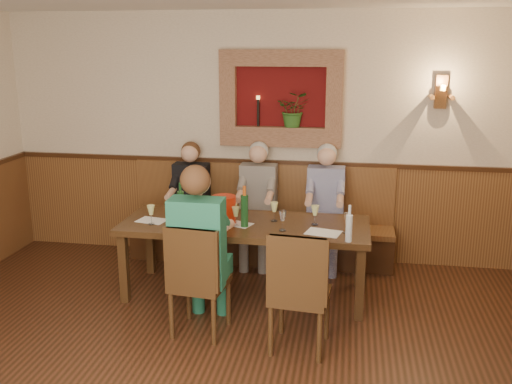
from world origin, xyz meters
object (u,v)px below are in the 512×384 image
(chair_near_right, at_px, (299,315))
(water_bottle, at_px, (349,227))
(person_bench_right, at_px, (325,218))
(spittoon_bucket, at_px, (224,209))
(bench, at_px, (260,233))
(wine_bottle_green_b, at_px, (181,204))
(person_chair_front, at_px, (201,262))
(person_bench_mid, at_px, (257,215))
(person_bench_left, at_px, (190,213))
(dining_table, at_px, (245,230))
(wine_bottle_green_a, at_px, (244,210))
(chair_near_left, at_px, (199,301))

(chair_near_right, xyz_separation_m, water_bottle, (0.37, 0.59, 0.58))
(person_bench_right, height_order, spittoon_bucket, person_bench_right)
(bench, bearing_deg, water_bottle, -53.01)
(spittoon_bucket, distance_m, wine_bottle_green_b, 0.45)
(bench, relative_size, person_bench_right, 2.16)
(person_chair_front, relative_size, spittoon_bucket, 5.65)
(bench, bearing_deg, chair_near_right, -71.83)
(spittoon_bucket, bearing_deg, person_bench_mid, 77.93)
(person_chair_front, distance_m, wine_bottle_green_b, 0.93)
(bench, bearing_deg, spittoon_bucket, -101.78)
(person_bench_mid, bearing_deg, wine_bottle_green_b, -127.28)
(person_bench_left, bearing_deg, person_bench_mid, -0.06)
(bench, relative_size, water_bottle, 9.02)
(person_bench_mid, height_order, spittoon_bucket, person_bench_mid)
(person_bench_left, bearing_deg, bench, 7.42)
(bench, xyz_separation_m, water_bottle, (1.00, -1.33, 0.55))
(person_bench_right, bearing_deg, person_bench_left, 179.97)
(chair_near_right, relative_size, person_chair_front, 0.69)
(dining_table, height_order, wine_bottle_green_a, wine_bottle_green_a)
(dining_table, relative_size, wine_bottle_green_a, 6.00)
(dining_table, relative_size, wine_bottle_green_b, 6.42)
(bench, distance_m, chair_near_right, 2.02)
(chair_near_left, bearing_deg, wine_bottle_green_a, 76.22)
(person_bench_left, height_order, wine_bottle_green_a, person_bench_left)
(chair_near_right, bearing_deg, water_bottle, 63.20)
(person_bench_right, relative_size, wine_bottle_green_a, 3.48)
(chair_near_right, bearing_deg, spittoon_bucket, 136.85)
(dining_table, distance_m, wine_bottle_green_b, 0.69)
(bench, xyz_separation_m, person_chair_front, (-0.24, -1.72, 0.30))
(dining_table, relative_size, chair_near_left, 2.39)
(dining_table, bearing_deg, wine_bottle_green_b, 179.10)
(dining_table, bearing_deg, chair_near_right, -57.13)
(person_bench_mid, relative_size, person_chair_front, 0.93)
(wine_bottle_green_b, bearing_deg, person_bench_right, 30.91)
(bench, height_order, person_bench_right, person_bench_right)
(person_bench_left, relative_size, wine_bottle_green_b, 3.66)
(person_bench_mid, relative_size, wine_bottle_green_a, 3.48)
(wine_bottle_green_a, bearing_deg, dining_table, 98.40)
(wine_bottle_green_b, bearing_deg, wine_bottle_green_a, -11.71)
(dining_table, height_order, spittoon_bucket, spittoon_bucket)
(dining_table, bearing_deg, water_bottle, -21.06)
(chair_near_right, xyz_separation_m, wine_bottle_green_a, (-0.61, 0.85, 0.61))
(chair_near_left, distance_m, person_chair_front, 0.34)
(person_bench_left, xyz_separation_m, person_bench_right, (1.53, -0.00, 0.01))
(bench, bearing_deg, person_bench_left, -172.58)
(wine_bottle_green_b, relative_size, water_bottle, 1.12)
(person_bench_left, bearing_deg, water_bottle, -34.24)
(water_bottle, bearing_deg, wine_bottle_green_a, 165.30)
(chair_near_right, relative_size, wine_bottle_green_a, 2.59)
(person_chair_front, bearing_deg, bench, 81.98)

